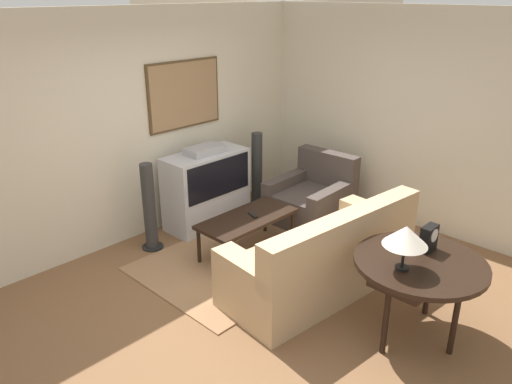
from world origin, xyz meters
TOP-DOWN VIEW (x-y plane):
  - ground_plane at (0.00, 0.00)m, footprint 12.00×12.00m
  - wall_back at (0.01, 2.13)m, footprint 12.00×0.10m
  - wall_right at (2.63, 0.00)m, footprint 0.06×12.00m
  - area_rug at (0.50, 0.73)m, footprint 2.39×1.64m
  - tv at (0.76, 1.73)m, footprint 1.09×0.51m
  - couch at (0.55, -0.29)m, footprint 2.12×1.05m
  - armchair at (1.82, 0.85)m, footprint 0.99×0.92m
  - coffee_table at (0.56, 0.80)m, footprint 1.18×0.54m
  - console_table at (0.52, -1.30)m, footprint 1.10×1.10m
  - table_lamp at (0.29, -1.25)m, footprint 0.36×0.36m
  - mantel_clock at (0.73, -1.25)m, footprint 0.18×0.10m
  - remote at (0.63, 0.77)m, footprint 0.09×0.17m
  - speaker_tower_left at (-0.14, 1.70)m, footprint 0.25×0.25m
  - speaker_tower_right at (1.65, 1.70)m, footprint 0.25×0.25m

SIDE VIEW (x-z plane):
  - ground_plane at x=0.00m, z-range 0.00..0.00m
  - area_rug at x=0.50m, z-range 0.00..0.01m
  - armchair at x=1.82m, z-range -0.15..0.71m
  - couch at x=0.55m, z-range -0.13..0.80m
  - coffee_table at x=0.56m, z-range 0.18..0.64m
  - remote at x=0.63m, z-range 0.46..0.48m
  - tv at x=0.76m, z-range -0.03..1.02m
  - speaker_tower_left at x=-0.14m, z-range -0.03..1.02m
  - speaker_tower_right at x=1.65m, z-range -0.03..1.02m
  - console_table at x=0.52m, z-range 0.31..1.06m
  - mantel_clock at x=0.73m, z-range 0.75..0.98m
  - table_lamp at x=0.29m, z-range 0.86..1.24m
  - wall_right at x=2.63m, z-range 0.00..2.70m
  - wall_back at x=0.01m, z-range 0.01..2.71m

